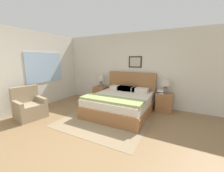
{
  "coord_description": "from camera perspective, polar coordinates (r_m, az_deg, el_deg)",
  "views": [
    {
      "loc": [
        1.69,
        -1.84,
        1.67
      ],
      "look_at": [
        -0.13,
        1.65,
        0.9
      ],
      "focal_mm": 22.0,
      "sensor_mm": 36.0,
      "label": 1
    }
  ],
  "objects": [
    {
      "name": "book_novel_upper",
      "position": [
        4.66,
        19.78,
        -1.88
      ],
      "size": [
        0.22,
        0.28,
        0.04
      ],
      "rotation": [
        0.0,
        0.0,
        -0.17
      ],
      "color": "silver",
      "rests_on": "book_hardcover_middle"
    },
    {
      "name": "area_rug_main",
      "position": [
        3.74,
        -4.99,
        -15.36
      ],
      "size": [
        2.3,
        1.52,
        0.01
      ],
      "color": "#897556",
      "rests_on": "ground_plane"
    },
    {
      "name": "bed",
      "position": [
        4.39,
        3.65,
        -6.84
      ],
      "size": [
        1.78,
        1.99,
        1.21
      ],
      "color": "#936038",
      "rests_on": "ground_plane"
    },
    {
      "name": "nightstand_by_door",
      "position": [
        4.79,
        20.9,
        -6.32
      ],
      "size": [
        0.5,
        0.48,
        0.6
      ],
      "color": "#936038",
      "rests_on": "ground_plane"
    },
    {
      "name": "wall_back",
      "position": [
        5.17,
        8.4,
        6.87
      ],
      "size": [
        7.95,
        0.09,
        2.6
      ],
      "color": "beige",
      "rests_on": "ground_plane"
    },
    {
      "name": "armchair",
      "position": [
        4.67,
        -31.06,
        -7.65
      ],
      "size": [
        0.79,
        0.82,
        0.89
      ],
      "rotation": [
        0.0,
        0.0,
        -1.75
      ],
      "color": "#998466",
      "rests_on": "ground_plane"
    },
    {
      "name": "wall_left",
      "position": [
        5.61,
        -26.01,
        6.22
      ],
      "size": [
        0.08,
        5.4,
        2.6
      ],
      "color": "beige",
      "rests_on": "ground_plane"
    },
    {
      "name": "table_lamp_near_window",
      "position": [
        5.46,
        -4.67,
        3.02
      ],
      "size": [
        0.26,
        0.26,
        0.45
      ],
      "color": "slate",
      "rests_on": "nightstand_near_window"
    },
    {
      "name": "nightstand_near_window",
      "position": [
        5.57,
        -4.72,
        -3.2
      ],
      "size": [
        0.5,
        0.48,
        0.6
      ],
      "color": "#936038",
      "rests_on": "ground_plane"
    },
    {
      "name": "ground_plane",
      "position": [
        3.0,
        -13.63,
        -23.0
      ],
      "size": [
        16.0,
        16.0,
        0.0
      ],
      "primitive_type": "plane",
      "color": "olive"
    },
    {
      "name": "book_hardcover_middle",
      "position": [
        4.67,
        19.75,
        -2.33
      ],
      "size": [
        0.22,
        0.23,
        0.03
      ],
      "rotation": [
        0.0,
        0.0,
        0.09
      ],
      "color": "#232328",
      "rests_on": "book_thick_bottom"
    },
    {
      "name": "book_thick_bottom",
      "position": [
        4.67,
        19.73,
        -2.68
      ],
      "size": [
        0.21,
        0.28,
        0.03
      ],
      "rotation": [
        0.0,
        0.0,
        0.18
      ],
      "color": "silver",
      "rests_on": "nightstand_by_door"
    },
    {
      "name": "table_lamp_by_door",
      "position": [
        4.66,
        21.5,
        0.9
      ],
      "size": [
        0.26,
        0.26,
        0.45
      ],
      "color": "slate",
      "rests_on": "nightstand_by_door"
    }
  ]
}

